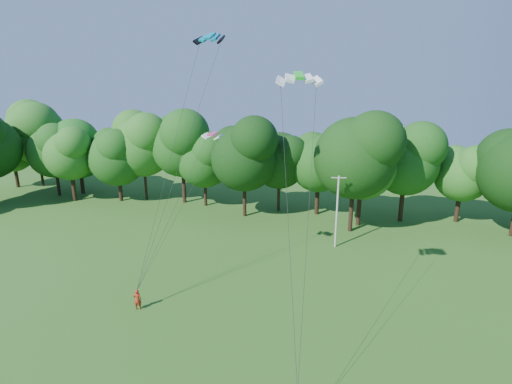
# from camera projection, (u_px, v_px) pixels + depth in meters

# --- Properties ---
(utility_pole) EXTENTS (1.45, 0.45, 7.38)m
(utility_pole) POSITION_uv_depth(u_px,v_px,m) (337.00, 211.00, 39.43)
(utility_pole) COLOR beige
(utility_pole) RESTS_ON ground
(kite_flyer_left) EXTENTS (0.68, 0.57, 1.60)m
(kite_flyer_left) POSITION_uv_depth(u_px,v_px,m) (137.00, 299.00, 29.18)
(kite_flyer_left) COLOR #AE2816
(kite_flyer_left) RESTS_ON ground
(kite_teal) EXTENTS (2.58, 1.41, 0.64)m
(kite_teal) POSITION_uv_depth(u_px,v_px,m) (210.00, 36.00, 31.18)
(kite_teal) COLOR #057696
(kite_teal) RESTS_ON ground
(kite_green) EXTENTS (2.75, 1.85, 0.49)m
(kite_green) POSITION_uv_depth(u_px,v_px,m) (299.00, 76.00, 22.21)
(kite_green) COLOR #1FD127
(kite_green) RESTS_ON ground
(kite_pink) EXTENTS (1.72, 1.02, 0.25)m
(kite_pink) POSITION_uv_depth(u_px,v_px,m) (212.00, 134.00, 31.31)
(kite_pink) COLOR #C6376E
(kite_pink) RESTS_ON ground
(tree_back_west) EXTENTS (8.70, 8.70, 12.65)m
(tree_back_west) POSITION_uv_depth(u_px,v_px,m) (77.00, 141.00, 57.45)
(tree_back_west) COLOR #341F15
(tree_back_west) RESTS_ON ground
(tree_back_center) EXTENTS (9.64, 9.64, 14.02)m
(tree_back_center) POSITION_uv_depth(u_px,v_px,m) (355.00, 154.00, 42.35)
(tree_back_center) COLOR #322013
(tree_back_center) RESTS_ON ground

